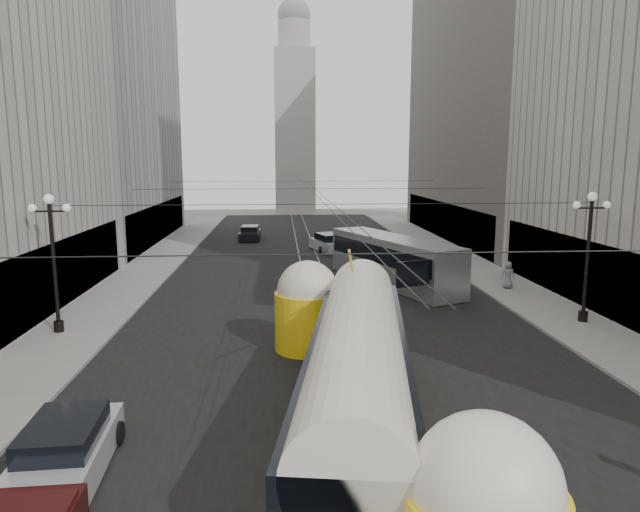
{
  "coord_description": "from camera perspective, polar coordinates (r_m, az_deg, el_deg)",
  "views": [
    {
      "loc": [
        -2.25,
        -8.29,
        8.06
      ],
      "look_at": [
        -0.7,
        14.16,
        4.23
      ],
      "focal_mm": 32.0,
      "sensor_mm": 36.0,
      "label": 1
    }
  ],
  "objects": [
    {
      "name": "building_right_far",
      "position": [
        61.09,
        18.27,
        16.96
      ],
      "size": [
        12.6,
        32.6,
        32.6
      ],
      "color": "#514C47",
      "rests_on": "ground"
    },
    {
      "name": "sedan_white_far",
      "position": [
        50.37,
        0.92,
        1.28
      ],
      "size": [
        3.4,
        5.35,
        1.57
      ],
      "color": "white",
      "rests_on": "ground"
    },
    {
      "name": "lamppost_left_mid",
      "position": [
        28.58,
        -25.12,
        0.06
      ],
      "size": [
        1.86,
        0.44,
        6.37
      ],
      "color": "black",
      "rests_on": "sidewalk_left"
    },
    {
      "name": "distant_tower",
      "position": [
        88.59,
        -2.55,
        14.13
      ],
      "size": [
        6.0,
        6.0,
        31.36
      ],
      "color": "#B2AFA8",
      "rests_on": "ground"
    },
    {
      "name": "pedestrian_sidewalk_right",
      "position": [
        37.12,
        18.29,
        -1.8
      ],
      "size": [
        0.89,
        0.62,
        1.69
      ],
      "primitive_type": "imported",
      "rotation": [
        0.0,
        0.0,
        3.0
      ],
      "color": "gray",
      "rests_on": "sidewalk_right"
    },
    {
      "name": "sidewalk_right",
      "position": [
        47.21,
        13.69,
        -0.35
      ],
      "size": [
        4.0,
        72.0,
        0.15
      ],
      "primitive_type": "cube",
      "color": "gray",
      "rests_on": "ground"
    },
    {
      "name": "city_bus",
      "position": [
        37.23,
        7.31,
        -0.26
      ],
      "size": [
        6.86,
        12.61,
        3.09
      ],
      "color": "#A6A9AB",
      "rests_on": "ground"
    },
    {
      "name": "road",
      "position": [
        41.64,
        -0.77,
        -1.5
      ],
      "size": [
        20.0,
        85.0,
        0.02
      ],
      "primitive_type": "cube",
      "color": "black",
      "rests_on": "ground"
    },
    {
      "name": "streetcar",
      "position": [
        17.33,
        3.85,
        -11.14
      ],
      "size": [
        5.13,
        17.64,
        3.91
      ],
      "color": "yellow",
      "rests_on": "ground"
    },
    {
      "name": "catenary",
      "position": [
        39.91,
        -0.54,
        6.54
      ],
      "size": [
        25.0,
        72.0,
        0.23
      ],
      "color": "black",
      "rests_on": "ground"
    },
    {
      "name": "sedan_dark_far",
      "position": [
        58.0,
        -7.0,
        2.25
      ],
      "size": [
        2.05,
        4.61,
        1.43
      ],
      "color": "black",
      "rests_on": "ground"
    },
    {
      "name": "sidewalk_left",
      "position": [
        46.05,
        -16.11,
        -0.7
      ],
      "size": [
        4.0,
        72.0,
        0.15
      ],
      "primitive_type": "cube",
      "color": "gray",
      "rests_on": "ground"
    },
    {
      "name": "sedan_silver",
      "position": [
        16.72,
        -24.15,
        -17.43
      ],
      "size": [
        2.2,
        4.82,
        1.49
      ],
      "color": "silver",
      "rests_on": "ground"
    },
    {
      "name": "building_left_far",
      "position": [
        59.35,
        -22.11,
        15.02
      ],
      "size": [
        12.6,
        28.6,
        28.6
      ],
      "color": "#999999",
      "rests_on": "ground"
    },
    {
      "name": "rail_right",
      "position": [
        41.69,
        0.26,
        -1.48
      ],
      "size": [
        0.12,
        85.0,
        0.04
      ],
      "primitive_type": "cube",
      "color": "gray",
      "rests_on": "ground"
    },
    {
      "name": "lamppost_right_mid",
      "position": [
        30.5,
        25.24,
        0.6
      ],
      "size": [
        1.86,
        0.44,
        6.37
      ],
      "color": "black",
      "rests_on": "sidewalk_right"
    },
    {
      "name": "rail_left",
      "position": [
        41.61,
        -1.8,
        -1.51
      ],
      "size": [
        0.12,
        85.0,
        0.04
      ],
      "primitive_type": "cube",
      "color": "gray",
      "rests_on": "ground"
    }
  ]
}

